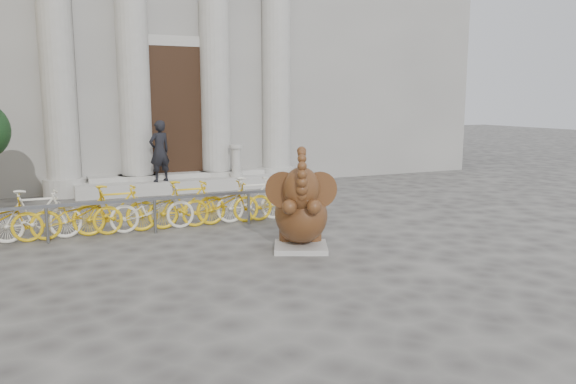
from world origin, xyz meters
name	(u,v)px	position (x,y,z in m)	size (l,w,h in m)	color
ground	(334,286)	(0.00, 0.00, 0.00)	(80.00, 80.00, 0.00)	#474442
classical_building	(142,8)	(0.00, 14.93, 5.98)	(22.00, 10.70, 12.00)	gray
entrance_steps	(182,185)	(0.00, 9.40, 0.18)	(6.00, 1.20, 0.36)	#A8A59E
elephant_statue	(301,213)	(0.38, 1.96, 0.68)	(1.27, 1.48, 1.87)	#A8A59E
bike_rack	(152,206)	(-1.74, 4.58, 0.50)	(8.00, 0.53, 1.00)	slate
pedestrian	(160,151)	(-0.69, 9.05, 1.22)	(0.63, 0.41, 1.73)	black
balustrade_post	(236,162)	(1.59, 9.10, 0.80)	(0.39, 0.39, 0.96)	#A8A59E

